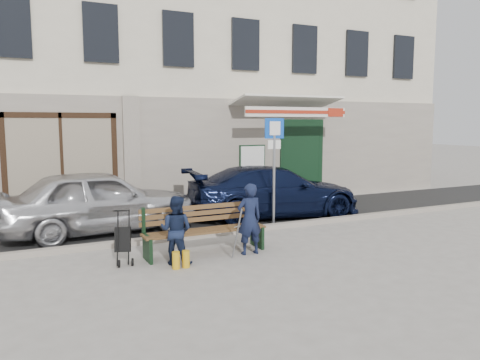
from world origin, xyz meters
TOP-DOWN VIEW (x-y plane):
  - ground at (0.00, 0.00)m, footprint 80.00×80.00m
  - asphalt_lane at (0.00, 3.10)m, footprint 60.00×3.20m
  - curb at (0.00, 1.50)m, footprint 60.00×0.18m
  - building at (0.01, 8.45)m, footprint 20.00×8.27m
  - car_silver at (-2.61, 2.87)m, footprint 4.45×2.09m
  - car_navy at (1.87, 2.80)m, footprint 4.86×2.44m
  - parking_sign at (1.33, 1.86)m, footprint 0.48×0.10m
  - bench at (-1.14, 0.28)m, footprint 2.40×1.17m
  - man at (-0.34, -0.12)m, footprint 0.50×0.34m
  - woman at (-1.79, -0.11)m, footprint 0.75×0.74m
  - stroller at (-2.64, 0.29)m, footprint 0.34×0.43m

SIDE VIEW (x-z plane):
  - ground at x=0.00m, z-range 0.00..0.00m
  - asphalt_lane at x=0.00m, z-range 0.00..0.01m
  - curb at x=0.00m, z-range 0.00..0.12m
  - stroller at x=-2.64m, z-range -0.05..0.89m
  - bench at x=-1.14m, z-range -0.03..0.95m
  - woman at x=-1.79m, z-range 0.00..1.23m
  - car_navy at x=1.87m, z-range 0.00..1.36m
  - man at x=-0.34m, z-range 0.00..1.36m
  - car_silver at x=-2.61m, z-range 0.00..1.47m
  - parking_sign at x=1.33m, z-range 0.44..3.03m
  - building at x=0.01m, z-range -0.03..9.97m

